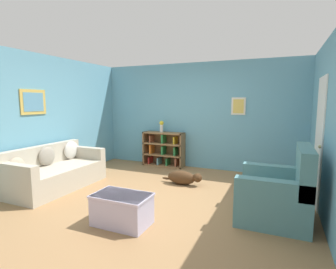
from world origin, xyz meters
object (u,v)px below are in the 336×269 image
(coffee_table, at_px, (122,208))
(dog, at_px, (183,178))
(couch, at_px, (55,172))
(recliner_chair, at_px, (278,194))
(vase, at_px, (162,126))
(bookshelf, at_px, (164,149))

(coffee_table, relative_size, dog, 0.89)
(couch, distance_m, recliner_chair, 3.99)
(vase, bearing_deg, bookshelf, 20.26)
(dog, relative_size, vase, 2.98)
(bookshelf, relative_size, coffee_table, 1.39)
(couch, height_order, vase, vase)
(recliner_chair, relative_size, dog, 1.23)
(recliner_chair, bearing_deg, coffee_table, -152.50)
(recliner_chair, bearing_deg, vase, 142.24)
(couch, distance_m, vase, 2.76)
(couch, bearing_deg, vase, 63.86)
(bookshelf, distance_m, coffee_table, 3.32)
(dog, bearing_deg, vase, 130.23)
(couch, xyz_separation_m, dog, (2.22, 1.14, -0.16))
(recliner_chair, bearing_deg, dog, 152.03)
(couch, distance_m, bookshelf, 2.71)
(coffee_table, distance_m, vase, 3.40)
(bookshelf, bearing_deg, vase, -159.74)
(vase, bearing_deg, couch, -116.14)
(coffee_table, bearing_deg, bookshelf, 104.28)
(coffee_table, height_order, dog, coffee_table)
(coffee_table, distance_m, dog, 1.95)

